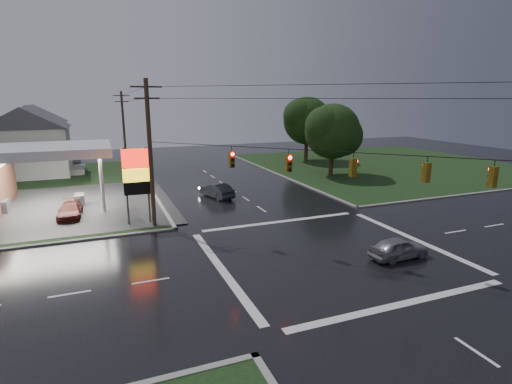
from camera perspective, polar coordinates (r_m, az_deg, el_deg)
name	(u,v)px	position (r m, az deg, el deg)	size (l,w,h in m)	color
ground	(327,252)	(26.18, 10.08, -8.50)	(120.00, 120.00, 0.00)	black
grass_ne	(386,165)	(61.51, 18.13, 3.70)	(36.00, 36.00, 0.08)	black
pylon_sign	(136,174)	(31.66, -16.72, 2.52)	(2.00, 0.35, 6.00)	#59595E
utility_pole_nw	(150,152)	(30.51, -14.88, 5.50)	(2.20, 0.32, 11.00)	#382619
utility_pole_n	(124,129)	(58.81, -18.36, 8.60)	(2.20, 0.32, 10.50)	#382619
traffic_signals	(332,152)	(24.54, 10.76, 5.68)	(26.87, 26.87, 1.47)	black
house_near	(29,141)	(57.34, -29.68, 6.37)	(11.05, 8.48, 8.60)	silver
house_far	(33,133)	(69.33, -29.23, 7.33)	(11.05, 8.48, 8.60)	silver
tree_ne_near	(333,132)	(50.65, 11.00, 8.48)	(7.99, 6.80, 8.98)	black
tree_ne_far	(308,121)	(62.44, 7.41, 10.05)	(8.46, 7.20, 9.80)	black
car_north	(217,190)	(39.56, -5.62, 0.23)	(1.52, 4.35, 1.43)	black
car_crossing	(399,248)	(26.23, 19.72, -7.53)	(1.55, 3.86, 1.32)	slate
car_pump	(70,211)	(36.14, -25.02, -2.41)	(1.74, 4.27, 1.24)	#4E1811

